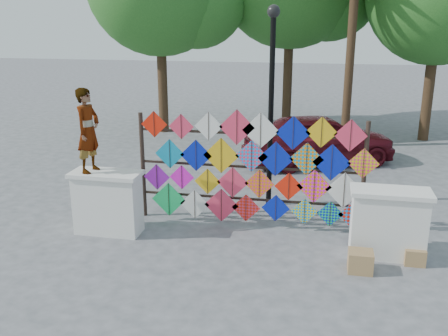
{
  "coord_description": "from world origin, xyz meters",
  "views": [
    {
      "loc": [
        1.42,
        -8.92,
        4.2
      ],
      "look_at": [
        -0.48,
        0.6,
        1.26
      ],
      "focal_mm": 40.0,
      "sensor_mm": 36.0,
      "label": 1
    }
  ],
  "objects": [
    {
      "name": "parapet_right",
      "position": [
        2.7,
        -0.2,
        0.65
      ],
      "size": [
        1.4,
        0.65,
        1.28
      ],
      "color": "white",
      "rests_on": "ground"
    },
    {
      "name": "cardboard_box_near",
      "position": [
        2.21,
        -0.89,
        0.19
      ],
      "size": [
        0.42,
        0.37,
        0.37
      ],
      "primitive_type": "cube",
      "color": "#A4794F",
      "rests_on": "ground"
    },
    {
      "name": "kite_rack",
      "position": [
        0.13,
        0.73,
        1.22
      ],
      "size": [
        4.92,
        0.24,
        2.45
      ],
      "color": "black",
      "rests_on": "ground"
    },
    {
      "name": "parapet_left",
      "position": [
        -2.7,
        -0.2,
        0.65
      ],
      "size": [
        1.4,
        0.65,
        1.28
      ],
      "color": "white",
      "rests_on": "ground"
    },
    {
      "name": "cardboard_box_far",
      "position": [
        3.17,
        -0.41,
        0.15
      ],
      "size": [
        0.36,
        0.33,
        0.3
      ],
      "primitive_type": "cube",
      "color": "#A4794F",
      "rests_on": "ground"
    },
    {
      "name": "vendor_woman",
      "position": [
        -3.0,
        -0.2,
        2.1
      ],
      "size": [
        0.49,
        0.66,
        1.65
      ],
      "primitive_type": "imported",
      "rotation": [
        0.0,
        0.0,
        1.41
      ],
      "color": "#99999E",
      "rests_on": "parapet_left"
    },
    {
      "name": "ground",
      "position": [
        0.0,
        0.0,
        0.0
      ],
      "size": [
        80.0,
        80.0,
        0.0
      ],
      "primitive_type": "plane",
      "color": "gray",
      "rests_on": "ground"
    },
    {
      "name": "sedan",
      "position": [
        1.37,
        5.71,
        0.76
      ],
      "size": [
        4.78,
        3.44,
        1.51
      ],
      "primitive_type": "imported",
      "rotation": [
        0.0,
        0.0,
        1.99
      ],
      "color": "#4F0D15",
      "rests_on": "ground"
    },
    {
      "name": "lamppost",
      "position": [
        0.3,
        2.0,
        2.69
      ],
      "size": [
        0.28,
        0.28,
        4.46
      ],
      "color": "black",
      "rests_on": "ground"
    }
  ]
}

